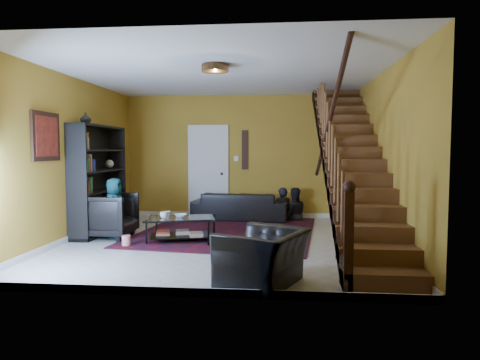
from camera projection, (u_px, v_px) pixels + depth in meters
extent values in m
plane|color=beige|center=(223.00, 242.00, 7.23)|extent=(5.50, 5.50, 0.00)
plane|color=#C08B2A|center=(238.00, 156.00, 9.86)|extent=(5.20, 0.00, 5.20)
plane|color=#C08B2A|center=(187.00, 164.00, 4.40)|extent=(5.20, 0.00, 5.20)
plane|color=#C08B2A|center=(73.00, 159.00, 7.37)|extent=(0.00, 5.50, 5.50)
plane|color=#C08B2A|center=(382.00, 159.00, 6.89)|extent=(0.00, 5.50, 5.50)
plane|color=white|center=(222.00, 74.00, 7.03)|extent=(5.50, 5.50, 0.00)
cube|color=silver|center=(238.00, 214.00, 9.94)|extent=(5.20, 0.02, 0.10)
cube|color=silver|center=(76.00, 236.00, 7.46)|extent=(0.02, 5.50, 0.10)
cube|color=#C08B2A|center=(352.00, 164.00, 6.94)|extent=(0.95, 4.92, 2.83)
cube|color=black|center=(324.00, 159.00, 6.97)|extent=(0.04, 5.02, 3.02)
cylinder|color=black|center=(326.00, 131.00, 6.94)|extent=(0.07, 4.20, 2.44)
cube|color=black|center=(348.00, 242.00, 4.65)|extent=(0.10, 0.10, 1.10)
cube|color=black|center=(99.00, 179.00, 7.97)|extent=(0.35, 1.80, 2.00)
cube|color=black|center=(100.00, 211.00, 8.02)|extent=(0.35, 1.72, 0.03)
cube|color=black|center=(99.00, 171.00, 7.96)|extent=(0.35, 1.72, 0.03)
cube|color=silver|center=(208.00, 173.00, 9.92)|extent=(0.82, 0.05, 2.05)
cube|color=maroon|center=(46.00, 136.00, 6.45)|extent=(0.04, 0.74, 0.74)
cube|color=black|center=(245.00, 150.00, 9.81)|extent=(0.14, 0.03, 0.90)
cylinder|color=#3F2814|center=(215.00, 68.00, 6.24)|extent=(0.40, 0.40, 0.10)
cube|color=#4C0D13|center=(228.00, 231.00, 8.11)|extent=(3.52, 3.92, 0.02)
imported|color=black|center=(240.00, 206.00, 9.48)|extent=(2.15, 1.01, 0.61)
imported|color=black|center=(109.00, 215.00, 7.53)|extent=(0.88, 0.85, 0.79)
imported|color=black|center=(263.00, 258.00, 4.90)|extent=(1.17, 1.23, 0.63)
imported|color=black|center=(282.00, 214.00, 9.46)|extent=(0.45, 0.32, 1.18)
imported|color=black|center=(294.00, 214.00, 9.43)|extent=(0.62, 0.51, 1.17)
imported|color=#164F55|center=(114.00, 208.00, 7.53)|extent=(0.37, 0.54, 1.06)
cube|color=black|center=(146.00, 232.00, 6.97)|extent=(0.04, 0.04, 0.41)
cube|color=black|center=(209.00, 234.00, 6.87)|extent=(0.04, 0.04, 0.41)
cube|color=black|center=(157.00, 226.00, 7.53)|extent=(0.04, 0.04, 0.41)
cube|color=black|center=(214.00, 227.00, 7.44)|extent=(0.04, 0.04, 0.41)
cube|color=black|center=(181.00, 235.00, 7.21)|extent=(1.14, 0.81, 0.02)
cube|color=silver|center=(181.00, 218.00, 7.19)|extent=(1.21, 0.89, 0.02)
imported|color=#999999|center=(164.00, 215.00, 7.11)|extent=(0.16, 0.16, 0.10)
imported|color=#999999|center=(168.00, 214.00, 7.31)|extent=(0.12, 0.12, 0.09)
imported|color=#999999|center=(181.00, 215.00, 7.23)|extent=(0.27, 0.27, 0.05)
imported|color=#999999|center=(86.00, 118.00, 7.40)|extent=(0.18, 0.18, 0.19)
cylinder|color=red|center=(126.00, 240.00, 6.85)|extent=(0.18, 0.18, 0.16)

